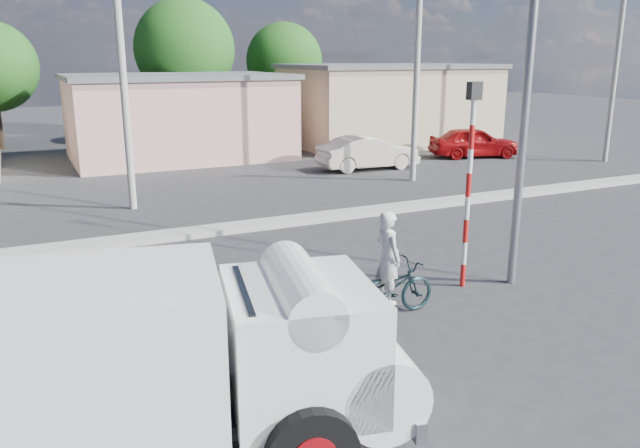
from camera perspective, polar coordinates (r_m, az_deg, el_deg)
name	(u,v)px	position (r m, az deg, el deg)	size (l,w,h in m)	color
ground_plane	(370,341)	(11.19, 4.63, -10.65)	(120.00, 120.00, 0.00)	#2C2C2E
median	(229,228)	(18.08, -8.30, -0.38)	(40.00, 0.80, 0.16)	#99968E
truck	(167,359)	(7.84, -13.81, -11.86)	(6.24, 3.34, 2.45)	black
bicycle	(387,290)	(12.04, 6.14, -5.98)	(0.72, 2.06, 1.08)	#16282A
cyclist	(387,272)	(11.92, 6.18, -4.40)	(0.65, 0.43, 1.79)	silver
car_cream	(368,153)	(27.79, 4.41, 6.52)	(1.56, 4.47, 1.47)	beige
car_red	(474,142)	(32.05, 13.90, 7.28)	(1.76, 4.37, 1.49)	#950A0C
traffic_pole	(470,169)	(13.36, 13.52, 4.94)	(0.28, 0.18, 4.36)	red
streetlight	(524,51)	(13.57, 18.15, 14.84)	(2.34, 0.22, 9.00)	slate
building_row	(159,115)	(31.40, -14.47, 9.65)	(37.80, 7.30, 4.44)	beige
tree_row	(67,57)	(37.38, -22.12, 13.98)	(34.13, 7.32, 8.10)	#38281E
utility_poles	(279,80)	(22.32, -3.78, 13.04)	(35.40, 0.24, 8.00)	#99968E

